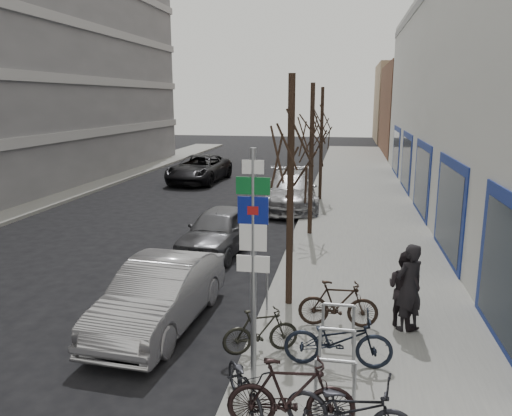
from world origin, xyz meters
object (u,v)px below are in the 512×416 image
at_px(highway_sign_pole, 253,254).
at_px(tree_far, 322,117).
at_px(meter_back, 307,192).
at_px(pedestrian_near, 409,287).
at_px(meter_front, 267,279).
at_px(bike_mid_curb, 338,335).
at_px(bike_rack, 337,345).
at_px(meter_mid, 293,222).
at_px(tree_mid, 312,124).
at_px(bike_near_right, 291,394).
at_px(parked_car_back, 291,190).
at_px(bike_far_inner, 338,303).
at_px(tree_near, 291,137).
at_px(parked_car_front, 160,294).
at_px(parked_car_mid, 219,230).
at_px(bike_mid_inner, 261,331).
at_px(bike_near_left, 245,381).
at_px(pedestrian_far, 404,288).
at_px(lane_car, 199,169).
at_px(bike_far_curb, 350,403).

xyz_separation_m(highway_sign_pole, tree_far, (0.20, 16.51, 1.65)).
height_order(meter_back, pedestrian_near, pedestrian_near).
relative_size(meter_front, bike_mid_curb, 0.64).
xyz_separation_m(bike_rack, meter_mid, (-1.65, 7.90, 0.26)).
distance_m(tree_mid, bike_near_right, 11.69).
bearing_deg(pedestrian_near, bike_mid_curb, 15.47).
relative_size(tree_far, parked_car_back, 0.96).
distance_m(meter_front, bike_mid_curb, 2.78).
height_order(meter_back, bike_far_inner, meter_back).
relative_size(tree_near, tree_far, 1.00).
relative_size(tree_far, bike_mid_curb, 2.79).
height_order(tree_near, tree_mid, same).
relative_size(parked_car_front, parked_car_mid, 1.04).
bearing_deg(tree_far, tree_near, -90.00).
bearing_deg(bike_far_inner, bike_mid_curb, 177.79).
distance_m(tree_far, pedestrian_near, 14.50).
bearing_deg(tree_far, pedestrian_near, -79.32).
bearing_deg(parked_car_front, tree_near, 31.82).
relative_size(tree_far, parked_car_mid, 1.27).
distance_m(bike_rack, bike_mid_inner, 1.51).
height_order(bike_mid_inner, parked_car_back, parked_car_back).
relative_size(bike_near_left, bike_far_inner, 0.90).
xyz_separation_m(tree_near, pedestrian_far, (2.56, -0.76, -3.11)).
distance_m(bike_rack, pedestrian_near, 2.46).
distance_m(tree_near, bike_mid_curb, 4.48).
xyz_separation_m(tree_near, bike_near_left, (-0.19, -4.27, -3.48)).
xyz_separation_m(parked_car_back, lane_car, (-6.31, 6.40, -0.01)).
height_order(tree_near, bike_mid_curb, tree_near).
relative_size(parked_car_mid, parked_car_back, 0.76).
distance_m(tree_mid, bike_near_left, 11.32).
height_order(tree_mid, bike_mid_curb, tree_mid).
bearing_deg(tree_far, bike_near_right, -88.11).
bearing_deg(parked_car_mid, highway_sign_pole, -64.53).
height_order(highway_sign_pole, bike_far_curb, highway_sign_pole).
relative_size(tree_mid, bike_near_right, 2.88).
xyz_separation_m(bike_near_right, bike_far_curb, (0.84, -0.06, -0.01)).
bearing_deg(bike_rack, tree_far, 94.32).
height_order(bike_near_left, parked_car_back, parked_car_back).
relative_size(highway_sign_pole, bike_rack, 1.86).
height_order(bike_rack, bike_near_right, bike_near_right).
xyz_separation_m(parked_car_back, pedestrian_near, (3.88, -12.26, 0.27)).
xyz_separation_m(tree_mid, parked_car_front, (-2.68, -7.94, -3.36)).
distance_m(tree_far, bike_mid_inner, 15.89).
xyz_separation_m(tree_near, tree_far, (0.00, 13.00, 0.00)).
bearing_deg(parked_car_front, lane_car, 107.86).
height_order(bike_rack, bike_mid_curb, bike_mid_curb).
xyz_separation_m(lane_car, pedestrian_far, (10.12, -18.49, 0.18)).
bearing_deg(bike_near_left, pedestrian_near, 18.12).
bearing_deg(bike_mid_inner, lane_car, -3.86).
xyz_separation_m(parked_car_mid, lane_car, (-4.76, 13.54, 0.08)).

